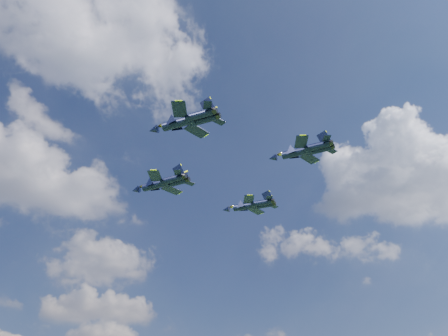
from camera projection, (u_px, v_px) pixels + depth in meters
jet_lead at (154, 185)px, 110.03m from camera, size 14.47×15.96×4.15m
jet_left at (177, 123)px, 90.01m from camera, size 14.53×15.25×4.05m
jet_right at (244, 206)px, 120.48m from camera, size 14.14×13.93×3.82m
jet_slot at (295, 153)px, 99.48m from camera, size 13.59×14.54×3.83m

